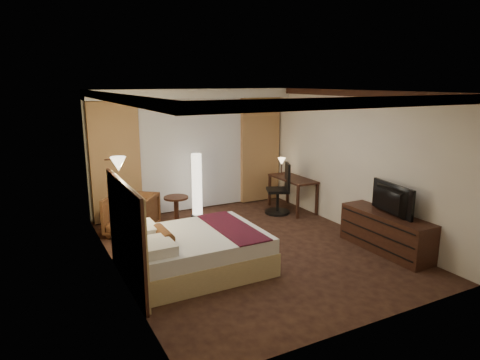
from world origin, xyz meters
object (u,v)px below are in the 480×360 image
office_chair (278,188)px  armchair (132,213)px  side_table (176,210)px  television (387,197)px  floor_lamp (197,185)px  dresser (386,232)px  desk (292,194)px  bed (196,252)px

office_chair → armchair: bearing=-158.5°
side_table → television: (2.63, -3.12, 0.69)m
side_table → floor_lamp: 0.72m
television → armchair: bearing=61.2°
side_table → dresser: bearing=-49.5°
desk → floor_lamp: bearing=164.1°
side_table → office_chair: (2.19, -0.43, 0.29)m
armchair → television: size_ratio=0.84×
armchair → desk: (3.60, -0.09, -0.05)m
office_chair → television: size_ratio=1.11×
side_table → office_chair: size_ratio=0.49×
desk → office_chair: 0.47m
armchair → desk: armchair is taller
bed → television: (3.13, -0.80, 0.66)m
armchair → office_chair: 3.18m
floor_lamp → desk: size_ratio=1.12×
office_chair → dresser: 2.73m
bed → floor_lamp: 2.75m
floor_lamp → desk: 2.17m
dresser → office_chair: bearing=100.1°
side_table → television: size_ratio=0.54×
floor_lamp → dresser: bearing=-57.5°
side_table → desk: (2.61, -0.38, 0.10)m
armchair → dresser: 4.62m
armchair → dresser: bearing=1.0°
television → office_chair: bearing=18.6°
side_table → armchair: bearing=-163.6°
office_chair → television: (0.45, -2.68, 0.40)m
bed → floor_lamp: bearing=67.4°
floor_lamp → television: floor_lamp is taller
desk → dresser: size_ratio=0.71×
side_table → desk: desk is taller
armchair → office_chair: bearing=36.2°
bed → desk: 3.66m
floor_lamp → dresser: 3.95m
bed → dresser: bearing=-14.3°
desk → television: size_ratio=1.21×
armchair → floor_lamp: bearing=56.6°
desk → office_chair: bearing=-173.3°
dresser → floor_lamp: bearing=122.5°
floor_lamp → office_chair: 1.77m
armchair → floor_lamp: (1.54, 0.49, 0.26)m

